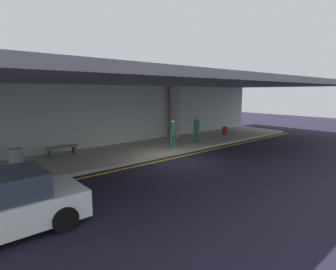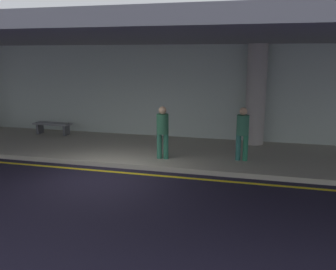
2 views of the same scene
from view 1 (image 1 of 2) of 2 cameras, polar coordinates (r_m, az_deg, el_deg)
ground_plane at (r=13.18m, az=2.43°, el=-5.64°), size 60.00×60.00×0.00m
sidewalk at (r=15.50m, az=-5.45°, el=-3.11°), size 26.00×4.20×0.15m
lane_stripe_yellow at (r=13.62m, az=0.64°, el=-5.12°), size 26.00×0.14×0.01m
support_column_left_mid at (r=19.02m, az=1.37°, el=5.02°), size 0.71×0.71×3.65m
ceiling_overhang at (r=14.75m, az=-4.54°, el=11.43°), size 28.00×13.20×0.30m
terminal_back_wall at (r=17.10m, az=-9.93°, el=4.14°), size 26.00×0.30×3.80m
traveler_with_luggage at (r=17.17m, az=6.15°, el=1.61°), size 0.38×0.38×1.68m
person_waiting_for_ride at (r=15.16m, az=1.00°, el=0.64°), size 0.38×0.38×1.68m
suitcase_upright_primary at (r=20.62m, az=12.17°, el=0.91°), size 0.36×0.22×0.90m
bench_metal at (r=14.63m, az=-21.85°, el=-2.79°), size 1.60×0.50×0.48m
trash_bin_steel at (r=13.13m, az=-30.00°, el=-4.38°), size 0.56×0.56×0.85m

